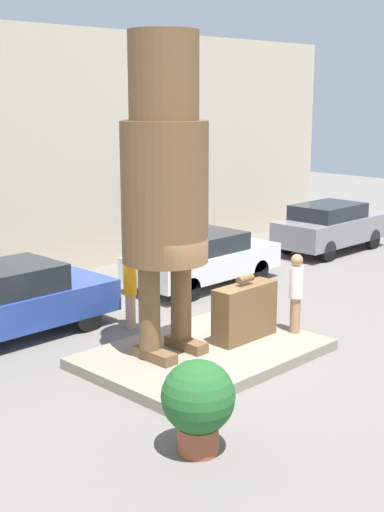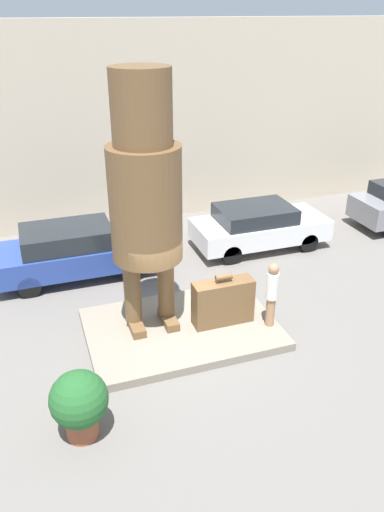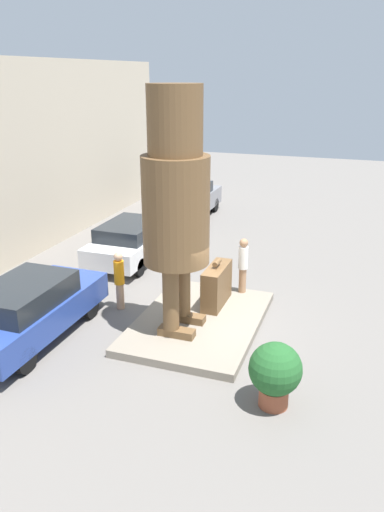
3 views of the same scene
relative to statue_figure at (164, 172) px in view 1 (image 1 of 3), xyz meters
name	(u,v)px [view 1 (image 1 of 3)]	position (x,y,z in m)	size (l,w,h in m)	color
ground_plane	(204,359)	(0.68, -0.37, -3.73)	(60.00, 60.00, 0.00)	slate
pedestal	(204,354)	(0.68, -0.37, -3.62)	(4.62, 3.17, 0.21)	gray
statue_figure	(164,172)	(0.00, 0.00, 0.00)	(1.63, 1.63, 6.01)	brown
giant_suitcase	(245,312)	(1.70, -0.54, -2.94)	(1.50, 0.49, 1.34)	brown
tourist	(296,290)	(2.75, -1.04, -2.59)	(0.29, 0.29, 1.69)	#A87A56
parked_car_blue	(6,301)	(-1.40, 3.46, -2.89)	(4.64, 1.84, 1.59)	#284293
parked_car_white	(202,258)	(4.63, 3.50, -2.95)	(4.42, 1.89, 1.46)	silver
parked_car_grey	(330,226)	(10.72, 3.47, -2.87)	(4.28, 1.78, 1.61)	gray
planter_pot	(198,401)	(-2.10, -2.91, -2.93)	(1.09, 1.09, 1.41)	brown
worker_hivis	(130,287)	(0.90, 2.11, -2.78)	(0.29, 0.29, 1.73)	tan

